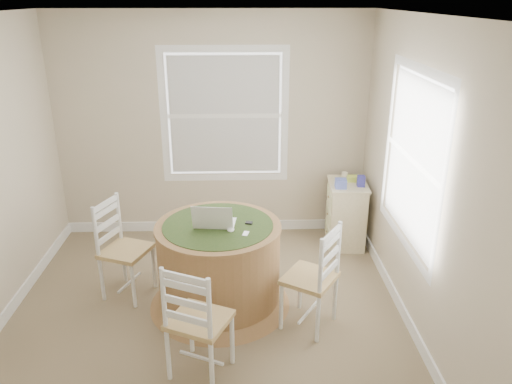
{
  "coord_description": "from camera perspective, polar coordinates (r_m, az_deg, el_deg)",
  "views": [
    {
      "loc": [
        0.34,
        -3.83,
        2.73
      ],
      "look_at": [
        0.47,
        0.45,
        1.03
      ],
      "focal_mm": 35.0,
      "sensor_mm": 36.0,
      "label": 1
    }
  ],
  "objects": [
    {
      "name": "room",
      "position": [
        4.25,
        -3.96,
        1.84
      ],
      "size": [
        3.64,
        3.64,
        2.64
      ],
      "color": "#8F7E5B",
      "rests_on": "ground"
    },
    {
      "name": "round_table",
      "position": [
        4.65,
        -4.24,
        -7.94
      ],
      "size": [
        1.32,
        1.32,
        0.82
      ],
      "rotation": [
        0.0,
        0.0,
        -0.23
      ],
      "color": "#976A43",
      "rests_on": "ground"
    },
    {
      "name": "chair_left",
      "position": [
        4.92,
        -14.64,
        -6.46
      ],
      "size": [
        0.53,
        0.54,
        0.95
      ],
      "primitive_type": null,
      "rotation": [
        0.0,
        0.0,
        1.19
      ],
      "color": "white",
      "rests_on": "ground"
    },
    {
      "name": "chair_near",
      "position": [
        3.87,
        -6.48,
        -14.28
      ],
      "size": [
        0.55,
        0.54,
        0.95
      ],
      "primitive_type": null,
      "rotation": [
        0.0,
        0.0,
        2.71
      ],
      "color": "white",
      "rests_on": "ground"
    },
    {
      "name": "chair_right",
      "position": [
        4.36,
        6.15,
        -9.68
      ],
      "size": [
        0.56,
        0.57,
        0.95
      ],
      "primitive_type": null,
      "rotation": [
        0.0,
        0.0,
        -2.14
      ],
      "color": "white",
      "rests_on": "ground"
    },
    {
      "name": "laptop",
      "position": [
        4.46,
        -4.76,
        -3.45
      ],
      "size": [
        0.39,
        0.35,
        0.25
      ],
      "rotation": [
        0.0,
        0.0,
        3.03
      ],
      "color": "white",
      "rests_on": "round_table"
    },
    {
      "name": "mouse",
      "position": [
        4.37,
        -2.9,
        -4.28
      ],
      "size": [
        0.09,
        0.12,
        0.04
      ],
      "primitive_type": "ellipsoid",
      "rotation": [
        0.0,
        0.0,
        -0.23
      ],
      "color": "white",
      "rests_on": "round_table"
    },
    {
      "name": "phone",
      "position": [
        4.3,
        -1.19,
        -4.84
      ],
      "size": [
        0.06,
        0.1,
        0.02
      ],
      "primitive_type": "cube",
      "rotation": [
        0.0,
        0.0,
        -0.23
      ],
      "color": "#B7BABF",
      "rests_on": "round_table"
    },
    {
      "name": "keys",
      "position": [
        4.49,
        -0.81,
        -3.6
      ],
      "size": [
        0.07,
        0.06,
        0.02
      ],
      "primitive_type": "cube",
      "rotation": [
        0.0,
        0.0,
        -0.23
      ],
      "color": "black",
      "rests_on": "round_table"
    },
    {
      "name": "corner_chest",
      "position": [
        5.85,
        10.22,
        -2.45
      ],
      "size": [
        0.46,
        0.6,
        0.76
      ],
      "rotation": [
        0.0,
        0.0,
        -0.06
      ],
      "color": "beige",
      "rests_on": "ground"
    },
    {
      "name": "tissue_box",
      "position": [
        5.55,
        9.68,
        0.98
      ],
      "size": [
        0.13,
        0.13,
        0.1
      ],
      "primitive_type": "cube",
      "rotation": [
        0.0,
        0.0,
        -0.06
      ],
      "color": "#5668C6",
      "rests_on": "corner_chest"
    },
    {
      "name": "box_yellow",
      "position": [
        5.78,
        11.1,
        1.51
      ],
      "size": [
        0.16,
        0.11,
        0.06
      ],
      "primitive_type": "cube",
      "rotation": [
        0.0,
        0.0,
        -0.06
      ],
      "color": "#D3ED53",
      "rests_on": "corner_chest"
    },
    {
      "name": "box_blue",
      "position": [
        5.63,
        11.89,
        1.24
      ],
      "size": [
        0.08,
        0.08,
        0.12
      ],
      "primitive_type": "cube",
      "rotation": [
        0.0,
        0.0,
        -0.06
      ],
      "color": "#37359F",
      "rests_on": "corner_chest"
    },
    {
      "name": "cup_cream",
      "position": [
        5.8,
        10.09,
        1.81
      ],
      "size": [
        0.07,
        0.07,
        0.09
      ],
      "primitive_type": "cylinder",
      "color": "beige",
      "rests_on": "corner_chest"
    }
  ]
}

